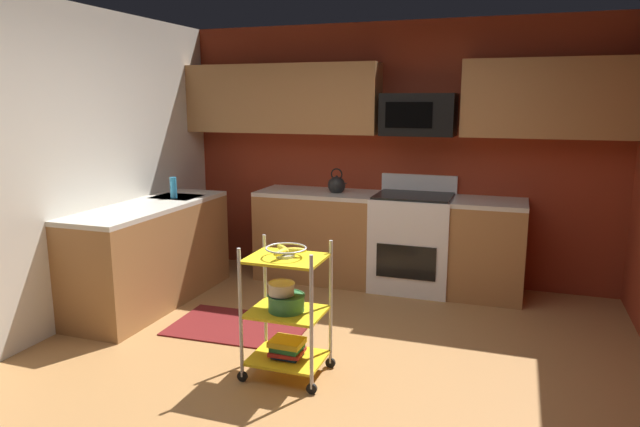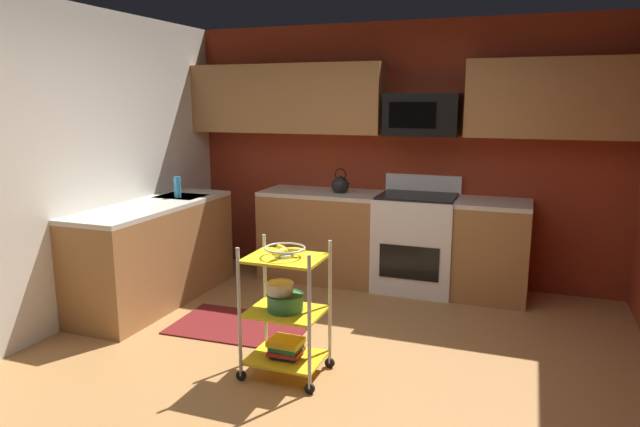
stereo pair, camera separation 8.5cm
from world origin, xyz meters
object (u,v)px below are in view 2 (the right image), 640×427
Objects in this scene: fruit_bowl at (285,250)px; dish_soap_bottle at (177,187)px; oven_range at (416,241)px; microwave at (422,115)px; kettle at (340,185)px; rolling_cart at (286,311)px; mixing_bowl_small at (280,288)px; book_stack at (286,347)px; mixing_bowl_large at (285,302)px.

dish_soap_bottle is at bearing 143.13° from fruit_bowl.
dish_soap_bottle is at bearing -158.65° from oven_range.
microwave reaches higher than kettle.
mixing_bowl_small is at bearing -147.96° from rolling_cart.
fruit_bowl is at bearing -81.35° from kettle.
dish_soap_bottle reaches higher than book_stack.
fruit_bowl is 0.36m from mixing_bowl_large.
mixing_bowl_large is (-0.00, -0.00, -0.36)m from fruit_bowl.
book_stack is at bearing 0.00° from mixing_bowl_large.
microwave is 1.06m from kettle.
microwave is 2.71m from book_stack.
book_stack is 0.86× the size of kettle.
oven_range reaches higher than fruit_bowl.
book_stack is (-0.46, -2.21, -1.51)m from microwave.
dish_soap_bottle is at bearing -148.50° from kettle.
mixing_bowl_large is 1.26× the size of dish_soap_bottle.
rolling_cart is 0.17m from mixing_bowl_small.
microwave is (-0.00, 0.10, 1.22)m from oven_range.
kettle is (-0.32, 2.10, 0.48)m from mixing_bowl_large.
fruit_bowl reaches higher than mixing_bowl_small.
fruit_bowl is at bearing 90.00° from book_stack.
mixing_bowl_small is at bearing -82.21° from kettle.
dish_soap_bottle is (-1.68, 1.26, 0.83)m from book_stack.
dish_soap_bottle is (-2.15, -0.94, -0.68)m from microwave.
oven_range is 4.37× the size of mixing_bowl_large.
mixing_bowl_large is (-0.00, -0.00, 0.07)m from rolling_cart.
book_stack is at bearing -90.00° from fruit_bowl.
kettle is at bearing 98.65° from book_stack.
mixing_bowl_small is at bearing -146.45° from mixing_bowl_large.
oven_range is at bearing 77.52° from book_stack.
mixing_bowl_large is 2.16m from dish_soap_bottle.
oven_range is at bearing -89.74° from microwave.
fruit_bowl is 2.11m from dish_soap_bottle.
oven_range is 6.04× the size of mixing_bowl_small.
rolling_cart is 0.42m from fruit_bowl.
mixing_bowl_small is at bearing -103.13° from oven_range.
fruit_bowl is (0.00, 0.00, 0.42)m from rolling_cart.
fruit_bowl is (-0.46, -2.21, -0.82)m from microwave.
rolling_cart is 4.57× the size of dish_soap_bottle.
book_stack is 1.14× the size of dish_soap_bottle.
dish_soap_bottle is at bearing 143.13° from rolling_cart.
rolling_cart is 3.36× the size of fruit_bowl.
oven_range reaches higher than rolling_cart.
dish_soap_bottle is at bearing 142.25° from mixing_bowl_small.
rolling_cart is 2.18m from dish_soap_bottle.
rolling_cart is at bearing -102.48° from oven_range.
rolling_cart is at bearing 32.04° from mixing_bowl_small.
oven_range is 4.04× the size of fruit_bowl.
microwave is 2.58m from rolling_cart.
mixing_bowl_small is at bearing -147.96° from fruit_bowl.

